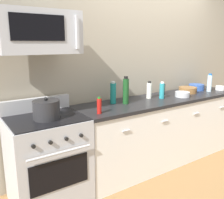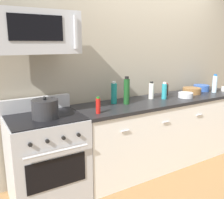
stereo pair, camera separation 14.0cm
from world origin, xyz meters
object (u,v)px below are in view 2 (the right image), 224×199
Objects in this scene: bottle_dish_soap at (164,91)px; stockpot at (45,109)px; bowl_blue_mixing at (201,88)px; bottle_sparkling_teal at (114,93)px; bowl_steel_prep at (186,95)px; range_oven at (47,158)px; bottle_water_clear at (215,84)px; bottle_wine_green at (127,91)px; bowl_wooden_salad at (192,90)px; bottle_soy_sauce_dark at (166,90)px; microwave at (38,32)px; bottle_hot_sauce_red at (98,106)px; bottle_vinegar_white at (151,91)px.

stockpot is at bearing -178.70° from bottle_dish_soap.
bottle_dish_soap is 0.91m from bowl_blue_mixing.
bottle_sparkling_teal reaches higher than bowl_steel_prep.
bowl_steel_prep is 0.77× the size of stockpot.
bottle_water_clear reaches higher than range_oven.
bowl_blue_mixing is 0.91× the size of stockpot.
bottle_water_clear is at bearing -3.19° from bottle_wine_green.
range_oven is at bearing -172.95° from bottle_sparkling_teal.
bottle_wine_green is at bearing 3.74° from stockpot.
bowl_blue_mixing is at bearing 2.53° from range_oven.
range_oven is at bearing -178.96° from bowl_wooden_salad.
bottle_soy_sauce_dark is at bearing 1.70° from bottle_sparkling_teal.
bottle_dish_soap reaches higher than bowl_wooden_salad.
stockpot is at bearing -90.00° from range_oven.
bowl_steel_prep is (1.92, -0.15, -0.79)m from microwave.
bowl_wooden_salad is (2.21, -0.00, -0.78)m from microwave.
microwave reaches higher than bottle_water_clear.
bottle_hot_sauce_red reaches higher than bottle_soy_sauce_dark.
bottle_soy_sauce_dark is 0.76× the size of bottle_vinegar_white.
bowl_steel_prep is (0.45, -0.19, -0.07)m from bottle_vinegar_white.
bottle_wine_green reaches higher than bottle_soy_sauce_dark.
bottle_hot_sauce_red is at bearing -142.46° from bottle_sparkling_teal.
bottle_dish_soap reaches higher than bottle_soy_sauce_dark.
bottle_water_clear is 0.66m from bowl_steel_prep.
range_oven is 1.19m from bottle_wine_green.
bottle_dish_soap is (1.61, -0.06, -0.72)m from microwave.
bottle_water_clear is at bearing -0.44° from stockpot.
range_oven is at bearing 178.38° from bottle_water_clear.
bowl_blue_mixing is 2.51m from stockpot.
microwave reaches higher than bottle_vinegar_white.
microwave is 2.67m from bottle_water_clear.
bottle_wine_green is at bearing -170.76° from bottle_vinegar_white.
range_oven is at bearing -90.29° from microwave.
bottle_water_clear is 0.39m from bowl_wooden_salad.
bottle_dish_soap is at bearing 176.67° from bottle_water_clear.
bottle_sparkling_teal is 0.57m from bottle_vinegar_white.
bowl_wooden_salad is at bearing 2.42° from stockpot.
bottle_water_clear is at bearing -6.29° from bottle_sparkling_teal.
bottle_wine_green is (-0.59, 0.03, 0.05)m from bottle_dish_soap.
bowl_wooden_salad is 1.02× the size of stockpot.
bowl_blue_mixing is (1.48, 0.10, -0.11)m from bottle_wine_green.
bottle_wine_green is 1.93× the size of bottle_soy_sauce_dark.
stockpot is (-2.21, -0.09, 0.05)m from bowl_wooden_salad.
bowl_blue_mixing is at bearing 20.41° from bowl_steel_prep.
range_oven reaches higher than bowl_wooden_salad.
bottle_wine_green is 1.56m from bottle_water_clear.
bottle_water_clear is (2.57, -0.12, -0.70)m from microwave.
range_oven is at bearing -175.61° from bottle_soy_sauce_dark.
bowl_blue_mixing is (2.51, 0.07, -0.78)m from microwave.
bottle_sparkling_teal reaches higher than bottle_water_clear.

